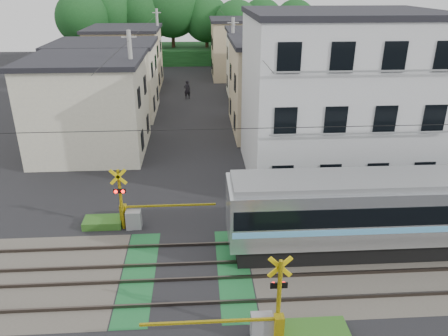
{
  "coord_description": "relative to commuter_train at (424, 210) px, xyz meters",
  "views": [
    {
      "loc": [
        0.61,
        -14.38,
        10.75
      ],
      "look_at": [
        1.81,
        5.0,
        2.35
      ],
      "focal_mm": 35.0,
      "sensor_mm": 36.0,
      "label": 1
    }
  ],
  "objects": [
    {
      "name": "ground",
      "position": [
        -10.02,
        -1.2,
        -1.82
      ],
      "size": [
        120.0,
        120.0,
        0.0
      ],
      "primitive_type": "plane",
      "color": "black"
    },
    {
      "name": "pedestrian",
      "position": [
        -10.39,
        26.52,
        -0.92
      ],
      "size": [
        0.77,
        0.63,
        1.82
      ],
      "primitive_type": "imported",
      "rotation": [
        0.0,
        0.0,
        3.49
      ],
      "color": "black",
      "rests_on": "ground"
    },
    {
      "name": "track_bed",
      "position": [
        -10.02,
        -1.2,
        -1.79
      ],
      "size": [
        120.0,
        120.0,
        0.14
      ],
      "color": "#47423A",
      "rests_on": "ground"
    },
    {
      "name": "apartment_block",
      "position": [
        -1.52,
        8.29,
        2.83
      ],
      "size": [
        10.2,
        8.36,
        9.3
      ],
      "color": "silver",
      "rests_on": "ground"
    },
    {
      "name": "weed_patches",
      "position": [
        -8.27,
        -1.29,
        -1.64
      ],
      "size": [
        10.25,
        8.8,
        0.4
      ],
      "color": "#2D5E1E",
      "rests_on": "ground"
    },
    {
      "name": "tree_hill",
      "position": [
        -11.21,
        47.48,
        2.95
      ],
      "size": [
        40.0,
        13.03,
        10.91
      ],
      "color": "#17471B",
      "rests_on": "ground"
    },
    {
      "name": "utility_poles",
      "position": [
        -11.08,
        21.81,
        2.26
      ],
      "size": [
        7.9,
        42.0,
        8.0
      ],
      "color": "#A5A5A0",
      "rests_on": "ground"
    },
    {
      "name": "commuter_train",
      "position": [
        0.0,
        0.0,
        0.0
      ],
      "size": [
        16.61,
        2.62,
        3.45
      ],
      "color": "black",
      "rests_on": "ground"
    },
    {
      "name": "houses_row",
      "position": [
        -9.77,
        24.72,
        1.42
      ],
      "size": [
        22.07,
        31.35,
        6.8
      ],
      "color": "beige",
      "rests_on": "ground"
    },
    {
      "name": "crossing_signal_far",
      "position": [
        -12.61,
        2.45,
        -1.11
      ],
      "size": [
        4.74,
        0.65,
        3.09
      ],
      "color": "yellow",
      "rests_on": "ground"
    },
    {
      "name": "catenary",
      "position": [
        -4.02,
        -1.17,
        1.87
      ],
      "size": [
        60.0,
        5.04,
        7.0
      ],
      "color": "#2D2D33",
      "rests_on": "ground"
    },
    {
      "name": "crossing_signal_near",
      "position": [
        -7.44,
        -4.85,
        -1.11
      ],
      "size": [
        4.74,
        0.65,
        3.09
      ],
      "color": "yellow",
      "rests_on": "ground"
    }
  ]
}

